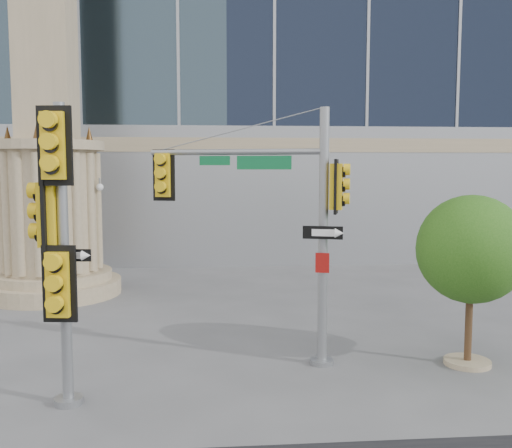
{
  "coord_description": "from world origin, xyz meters",
  "views": [
    {
      "loc": [
        -0.85,
        -10.29,
        4.22
      ],
      "look_at": [
        0.2,
        2.0,
        3.01
      ],
      "focal_mm": 40.0,
      "sensor_mm": 36.0,
      "label": 1
    }
  ],
  "objects": [
    {
      "name": "street_tree",
      "position": [
        4.75,
        1.22,
        2.41
      ],
      "size": [
        2.35,
        2.3,
        3.66
      ],
      "color": "#998867",
      "rests_on": "ground"
    },
    {
      "name": "monument",
      "position": [
        -6.0,
        9.0,
        5.52
      ],
      "size": [
        4.4,
        4.4,
        16.6
      ],
      "color": "#998867",
      "rests_on": "ground"
    },
    {
      "name": "main_signal_pole",
      "position": [
        0.64,
        1.79,
        3.39
      ],
      "size": [
        4.12,
        1.62,
        5.48
      ],
      "rotation": [
        0.0,
        0.0,
        -0.31
      ],
      "color": "slate",
      "rests_on": "ground"
    },
    {
      "name": "secondary_signal_pole",
      "position": [
        -3.44,
        -0.29,
        3.14
      ],
      "size": [
        0.92,
        0.76,
        5.34
      ],
      "rotation": [
        0.0,
        0.0,
        -0.12
      ],
      "color": "slate",
      "rests_on": "ground"
    },
    {
      "name": "ground",
      "position": [
        0.0,
        0.0,
        0.0
      ],
      "size": [
        120.0,
        120.0,
        0.0
      ],
      "primitive_type": "plane",
      "color": "#545456",
      "rests_on": "ground"
    }
  ]
}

